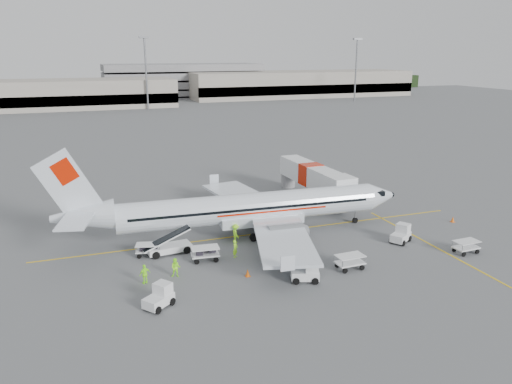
% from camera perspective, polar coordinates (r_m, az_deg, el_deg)
% --- Properties ---
extents(ground, '(360.00, 360.00, 0.00)m').
position_cam_1_polar(ground, '(50.70, 0.76, -4.72)').
color(ground, '#56595B').
extents(stripe_lead, '(44.00, 0.20, 0.01)m').
position_cam_1_polar(stripe_lead, '(50.70, 0.77, -4.71)').
color(stripe_lead, yellow).
rests_on(stripe_lead, ground).
extents(stripe_cross, '(0.20, 20.00, 0.01)m').
position_cam_1_polar(stripe_cross, '(50.84, 19.09, -5.56)').
color(stripe_cross, yellow).
rests_on(stripe_cross, ground).
extents(terminal_east, '(90.00, 26.00, 10.00)m').
position_cam_1_polar(terminal_east, '(208.74, 4.97, 12.22)').
color(terminal_east, gray).
rests_on(terminal_east, ground).
extents(parking_garage, '(62.00, 24.00, 14.00)m').
position_cam_1_polar(parking_garage, '(208.95, -8.39, 12.67)').
color(parking_garage, slate).
rests_on(parking_garage, ground).
extents(treeline, '(300.00, 3.00, 6.00)m').
position_cam_1_polar(treeline, '(220.60, -15.65, 11.38)').
color(treeline, black).
rests_on(treeline, ground).
extents(mast_center, '(3.20, 1.20, 22.00)m').
position_cam_1_polar(mast_center, '(164.05, -12.44, 13.06)').
color(mast_center, slate).
rests_on(mast_center, ground).
extents(mast_east, '(3.20, 1.20, 22.00)m').
position_cam_1_polar(mast_east, '(189.17, 11.34, 13.44)').
color(mast_east, slate).
rests_on(mast_east, ground).
extents(aircraft, '(35.87, 28.84, 9.50)m').
position_cam_1_polar(aircraft, '(49.04, -0.60, 0.41)').
color(aircraft, white).
rests_on(aircraft, ground).
extents(jet_bridge, '(4.01, 16.97, 4.42)m').
position_cam_1_polar(jet_bridge, '(62.03, 6.29, 1.17)').
color(jet_bridge, white).
rests_on(jet_bridge, ground).
extents(belt_loader, '(5.48, 2.56, 2.87)m').
position_cam_1_polar(belt_loader, '(46.01, -9.96, -5.24)').
color(belt_loader, white).
rests_on(belt_loader, ground).
extents(tug_fore, '(2.58, 2.28, 1.73)m').
position_cam_1_polar(tug_fore, '(50.05, 16.21, -4.60)').
color(tug_fore, white).
rests_on(tug_fore, ground).
extents(tug_mid, '(2.51, 1.93, 1.71)m').
position_cam_1_polar(tug_mid, '(40.45, 5.63, -8.99)').
color(tug_mid, white).
rests_on(tug_mid, ground).
extents(tug_aft, '(2.50, 2.35, 1.70)m').
position_cam_1_polar(tug_aft, '(37.12, -11.10, -11.63)').
color(tug_aft, white).
rests_on(tug_aft, ground).
extents(cart_loaded_a, '(2.45, 1.82, 1.14)m').
position_cam_1_polar(cart_loaded_a, '(46.08, -12.18, -6.48)').
color(cart_loaded_a, white).
rests_on(cart_loaded_a, ground).
extents(cart_loaded_b, '(2.54, 1.65, 1.26)m').
position_cam_1_polar(cart_loaded_b, '(44.30, -5.83, -7.04)').
color(cart_loaded_b, white).
rests_on(cart_loaded_b, ground).
extents(cart_empty_a, '(2.45, 1.52, 1.25)m').
position_cam_1_polar(cart_empty_a, '(43.19, 10.67, -7.87)').
color(cart_empty_a, white).
rests_on(cart_empty_a, ground).
extents(cart_empty_b, '(2.33, 1.45, 1.18)m').
position_cam_1_polar(cart_empty_b, '(49.53, 22.89, -5.79)').
color(cart_empty_b, white).
rests_on(cart_empty_b, ground).
extents(cone_nose, '(0.40, 0.40, 0.65)m').
position_cam_1_polar(cone_nose, '(57.83, 21.57, -2.90)').
color(cone_nose, orange).
rests_on(cone_nose, ground).
extents(cone_port, '(0.35, 0.35, 0.57)m').
position_cam_1_polar(cone_port, '(61.51, -6.27, -0.81)').
color(cone_port, orange).
rests_on(cone_port, ground).
extents(cone_stbd, '(0.40, 0.40, 0.65)m').
position_cam_1_polar(cone_stbd, '(41.27, -0.96, -9.20)').
color(cone_stbd, orange).
rests_on(cone_stbd, ground).
extents(crew_a, '(0.68, 0.69, 1.61)m').
position_cam_1_polar(crew_a, '(44.75, -2.39, -6.49)').
color(crew_a, '#92EC20').
rests_on(crew_a, ground).
extents(crew_b, '(0.95, 0.85, 1.61)m').
position_cam_1_polar(crew_b, '(41.49, -9.16, -8.54)').
color(crew_b, '#92EC20').
rests_on(crew_b, ground).
extents(crew_c, '(0.74, 1.22, 1.83)m').
position_cam_1_polar(crew_c, '(48.04, -2.33, -4.75)').
color(crew_c, '#92EC20').
rests_on(crew_c, ground).
extents(crew_d, '(1.02, 0.70, 1.61)m').
position_cam_1_polar(crew_d, '(40.84, -12.58, -9.14)').
color(crew_d, '#92EC20').
rests_on(crew_d, ground).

